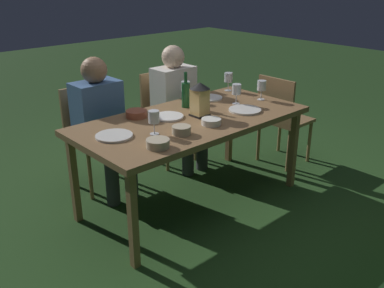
{
  "coord_description": "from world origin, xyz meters",
  "views": [
    {
      "loc": [
        2.12,
        2.33,
        1.8
      ],
      "look_at": [
        0.0,
        0.0,
        0.51
      ],
      "focal_mm": 40.61,
      "sensor_mm": 36.0,
      "label": 1
    }
  ],
  "objects_px": {
    "green_bottle_on_table": "(186,94)",
    "wine_glass_c": "(228,78)",
    "wine_glass_e": "(237,90)",
    "plate_c": "(245,110)",
    "plate_b": "(168,117)",
    "bowl_olives": "(181,130)",
    "dining_table": "(192,124)",
    "wine_glass_b": "(154,118)",
    "person_in_blue": "(102,121)",
    "person_in_cream": "(178,101)",
    "chair_side_left_b": "(92,132)",
    "lantern_centerpiece": "(200,97)",
    "bowl_bread": "(211,121)",
    "chair_side_left_a": "(165,112)",
    "bowl_dip": "(158,143)",
    "plate_a": "(210,98)",
    "wine_glass_d": "(262,86)",
    "chair_head_near": "(282,116)",
    "plate_d": "(114,136)",
    "wine_glass_a": "(186,87)",
    "bowl_salad": "(136,113)"
  },
  "relations": [
    {
      "from": "chair_side_left_b",
      "to": "plate_a",
      "type": "xyz_separation_m",
      "value": [
        -0.87,
        0.56,
        0.26
      ]
    },
    {
      "from": "chair_head_near",
      "to": "wine_glass_e",
      "type": "relative_size",
      "value": 5.15
    },
    {
      "from": "wine_glass_c",
      "to": "plate_d",
      "type": "bearing_deg",
      "value": 11.72
    },
    {
      "from": "chair_head_near",
      "to": "lantern_centerpiece",
      "type": "relative_size",
      "value": 3.28
    },
    {
      "from": "bowl_bread",
      "to": "person_in_cream",
      "type": "bearing_deg",
      "value": -115.79
    },
    {
      "from": "chair_side_left_a",
      "to": "bowl_bread",
      "type": "distance_m",
      "value": 1.16
    },
    {
      "from": "dining_table",
      "to": "lantern_centerpiece",
      "type": "bearing_deg",
      "value": 169.67
    },
    {
      "from": "person_in_blue",
      "to": "person_in_cream",
      "type": "xyz_separation_m",
      "value": [
        -0.82,
        0.0,
        0.0
      ]
    },
    {
      "from": "chair_side_left_b",
      "to": "wine_glass_b",
      "type": "bearing_deg",
      "value": 88.41
    },
    {
      "from": "dining_table",
      "to": "wine_glass_b",
      "type": "distance_m",
      "value": 0.48
    },
    {
      "from": "plate_b",
      "to": "lantern_centerpiece",
      "type": "bearing_deg",
      "value": 146.79
    },
    {
      "from": "wine_glass_a",
      "to": "plate_d",
      "type": "xyz_separation_m",
      "value": [
        0.93,
        0.32,
        -0.11
      ]
    },
    {
      "from": "dining_table",
      "to": "plate_d",
      "type": "relative_size",
      "value": 7.15
    },
    {
      "from": "plate_b",
      "to": "bowl_bread",
      "type": "xyz_separation_m",
      "value": [
        -0.13,
        0.34,
        0.02
      ]
    },
    {
      "from": "plate_a",
      "to": "person_in_blue",
      "type": "bearing_deg",
      "value": -22.93
    },
    {
      "from": "plate_c",
      "to": "bowl_dip",
      "type": "xyz_separation_m",
      "value": [
        0.99,
        0.13,
        0.02
      ]
    },
    {
      "from": "plate_b",
      "to": "bowl_olives",
      "type": "distance_m",
      "value": 0.37
    },
    {
      "from": "green_bottle_on_table",
      "to": "wine_glass_a",
      "type": "xyz_separation_m",
      "value": [
        -0.12,
        -0.14,
        0.01
      ]
    },
    {
      "from": "wine_glass_e",
      "to": "plate_c",
      "type": "height_order",
      "value": "wine_glass_e"
    },
    {
      "from": "wine_glass_d",
      "to": "bowl_bread",
      "type": "distance_m",
      "value": 0.8
    },
    {
      "from": "chair_side_left_b",
      "to": "lantern_centerpiece",
      "type": "xyz_separation_m",
      "value": [
        -0.48,
        0.85,
        0.4
      ]
    },
    {
      "from": "dining_table",
      "to": "bowl_olives",
      "type": "bearing_deg",
      "value": 36.2
    },
    {
      "from": "lantern_centerpiece",
      "to": "plate_a",
      "type": "xyz_separation_m",
      "value": [
        -0.39,
        -0.29,
        -0.14
      ]
    },
    {
      "from": "person_in_cream",
      "to": "person_in_blue",
      "type": "bearing_deg",
      "value": 0.0
    },
    {
      "from": "person_in_blue",
      "to": "plate_c",
      "type": "distance_m",
      "value": 1.16
    },
    {
      "from": "chair_side_left_a",
      "to": "wine_glass_a",
      "type": "height_order",
      "value": "wine_glass_a"
    },
    {
      "from": "lantern_centerpiece",
      "to": "wine_glass_c",
      "type": "relative_size",
      "value": 1.57
    },
    {
      "from": "plate_a",
      "to": "bowl_olives",
      "type": "height_order",
      "value": "bowl_olives"
    },
    {
      "from": "wine_glass_c",
      "to": "wine_glass_d",
      "type": "distance_m",
      "value": 0.4
    },
    {
      "from": "chair_head_near",
      "to": "chair_side_left_a",
      "type": "relative_size",
      "value": 1.0
    },
    {
      "from": "green_bottle_on_table",
      "to": "wine_glass_c",
      "type": "relative_size",
      "value": 1.72
    },
    {
      "from": "plate_a",
      "to": "bowl_dip",
      "type": "relative_size",
      "value": 1.48
    },
    {
      "from": "bowl_dip",
      "to": "plate_a",
      "type": "bearing_deg",
      "value": -150.78
    },
    {
      "from": "person_in_cream",
      "to": "wine_glass_a",
      "type": "bearing_deg",
      "value": 61.89
    },
    {
      "from": "chair_side_left_b",
      "to": "lantern_centerpiece",
      "type": "height_order",
      "value": "lantern_centerpiece"
    },
    {
      "from": "chair_head_near",
      "to": "wine_glass_c",
      "type": "bearing_deg",
      "value": -42.45
    },
    {
      "from": "person_in_cream",
      "to": "wine_glass_e",
      "type": "height_order",
      "value": "person_in_cream"
    },
    {
      "from": "plate_c",
      "to": "chair_side_left_b",
      "type": "bearing_deg",
      "value": -50.24
    },
    {
      "from": "chair_side_left_a",
      "to": "person_in_cream",
      "type": "relative_size",
      "value": 0.76
    },
    {
      "from": "person_in_blue",
      "to": "plate_d",
      "type": "height_order",
      "value": "person_in_blue"
    },
    {
      "from": "bowl_salad",
      "to": "bowl_dip",
      "type": "relative_size",
      "value": 1.08
    },
    {
      "from": "plate_d",
      "to": "wine_glass_b",
      "type": "bearing_deg",
      "value": 148.33
    },
    {
      "from": "dining_table",
      "to": "chair_side_left_b",
      "type": "height_order",
      "value": "chair_side_left_b"
    },
    {
      "from": "lantern_centerpiece",
      "to": "bowl_olives",
      "type": "xyz_separation_m",
      "value": [
        0.36,
        0.2,
        -0.12
      ]
    },
    {
      "from": "dining_table",
      "to": "bowl_olives",
      "type": "height_order",
      "value": "bowl_olives"
    },
    {
      "from": "dining_table",
      "to": "bowl_salad",
      "type": "height_order",
      "value": "bowl_salad"
    },
    {
      "from": "wine_glass_d",
      "to": "plate_a",
      "type": "relative_size",
      "value": 0.76
    },
    {
      "from": "wine_glass_c",
      "to": "plate_c",
      "type": "relative_size",
      "value": 0.65
    },
    {
      "from": "chair_side_left_b",
      "to": "plate_d",
      "type": "xyz_separation_m",
      "value": [
        0.26,
        0.79,
        0.26
      ]
    },
    {
      "from": "green_bottle_on_table",
      "to": "bowl_dip",
      "type": "distance_m",
      "value": 0.88
    }
  ]
}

